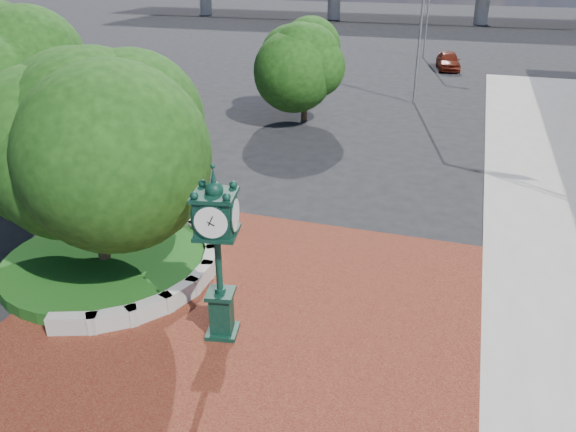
{
  "coord_description": "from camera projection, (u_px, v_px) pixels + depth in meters",
  "views": [
    {
      "loc": [
        4.91,
        -12.44,
        8.85
      ],
      "look_at": [
        0.38,
        1.5,
        1.91
      ],
      "focal_mm": 35.0,
      "sensor_mm": 36.0,
      "label": 1
    }
  ],
  "objects": [
    {
      "name": "tree_street",
      "position": [
        305.0,
        63.0,
        31.06
      ],
      "size": [
        4.4,
        4.4,
        5.45
      ],
      "color": "#38281C",
      "rests_on": "ground"
    },
    {
      "name": "ground",
      "position": [
        259.0,
        297.0,
        15.85
      ],
      "size": [
        200.0,
        200.0,
        0.0
      ],
      "primitive_type": "plane",
      "color": "black",
      "rests_on": "ground"
    },
    {
      "name": "parked_car",
      "position": [
        448.0,
        61.0,
        45.9
      ],
      "size": [
        2.37,
        4.45,
        1.44
      ],
      "primitive_type": "imported",
      "rotation": [
        0.0,
        0.0,
        0.17
      ],
      "color": "#5D1A0D",
      "rests_on": "ground"
    },
    {
      "name": "plaza",
      "position": [
        246.0,
        316.0,
        14.98
      ],
      "size": [
        12.0,
        12.0,
        0.04
      ],
      "primitive_type": "cube",
      "color": "#5E1A16",
      "rests_on": "ground"
    },
    {
      "name": "post_clock",
      "position": [
        218.0,
        248.0,
        13.25
      ],
      "size": [
        1.09,
        1.09,
        4.54
      ],
      "color": "black",
      "rests_on": "ground"
    },
    {
      "name": "planter_wall",
      "position": [
        173.0,
        273.0,
        16.49
      ],
      "size": [
        2.96,
        6.77,
        0.54
      ],
      "color": "#9E9B93",
      "rests_on": "ground"
    },
    {
      "name": "street_lamp_far",
      "position": [
        431.0,
        3.0,
        49.07
      ],
      "size": [
        1.73,
        0.83,
        8.12
      ],
      "color": "slate",
      "rests_on": "ground"
    },
    {
      "name": "tree_planter",
      "position": [
        88.0,
        154.0,
        15.65
      ],
      "size": [
        5.2,
        5.2,
        6.33
      ],
      "color": "#38281C",
      "rests_on": "ground"
    },
    {
      "name": "grass_bed",
      "position": [
        106.0,
        263.0,
        17.16
      ],
      "size": [
        6.1,
        6.1,
        0.4
      ],
      "primitive_type": "cylinder",
      "color": "#154513",
      "rests_on": "ground"
    },
    {
      "name": "street_lamp_near",
      "position": [
        424.0,
        27.0,
        34.03
      ],
      "size": [
        1.7,
        0.84,
        7.99
      ],
      "color": "slate",
      "rests_on": "ground"
    }
  ]
}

